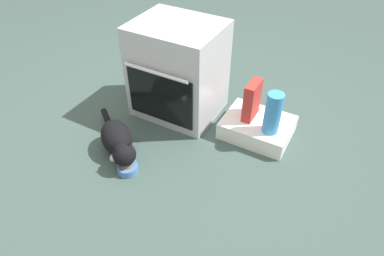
# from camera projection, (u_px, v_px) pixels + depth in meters

# --- Properties ---
(ground) EXTENTS (8.00, 8.00, 0.00)m
(ground) POSITION_uv_depth(u_px,v_px,m) (159.00, 139.00, 2.47)
(ground) COLOR #384C47
(oven) EXTENTS (0.61, 0.55, 0.71)m
(oven) POSITION_uv_depth(u_px,v_px,m) (178.00, 70.00, 2.52)
(oven) COLOR #B7BABF
(oven) RESTS_ON ground
(pantry_cabinet) EXTENTS (0.48, 0.38, 0.13)m
(pantry_cabinet) POSITION_uv_depth(u_px,v_px,m) (257.00, 127.00, 2.47)
(pantry_cabinet) COLOR white
(pantry_cabinet) RESTS_ON ground
(food_bowl) EXTENTS (0.13, 0.13, 0.08)m
(food_bowl) POSITION_uv_depth(u_px,v_px,m) (127.00, 168.00, 2.21)
(food_bowl) COLOR #4C7AB7
(food_bowl) RESTS_ON ground
(cat) EXTENTS (0.56, 0.44, 0.22)m
(cat) POSITION_uv_depth(u_px,v_px,m) (118.00, 141.00, 2.28)
(cat) COLOR black
(cat) RESTS_ON ground
(cereal_box) EXTENTS (0.07, 0.18, 0.28)m
(cereal_box) POSITION_uv_depth(u_px,v_px,m) (252.00, 100.00, 2.38)
(cereal_box) COLOR #B72D28
(cereal_box) RESTS_ON pantry_cabinet
(water_bottle) EXTENTS (0.11, 0.11, 0.30)m
(water_bottle) POSITION_uv_depth(u_px,v_px,m) (273.00, 113.00, 2.25)
(water_bottle) COLOR #388CD1
(water_bottle) RESTS_ON pantry_cabinet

